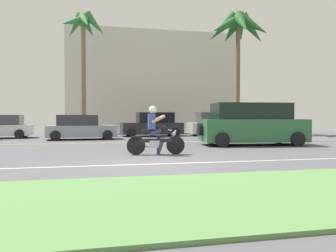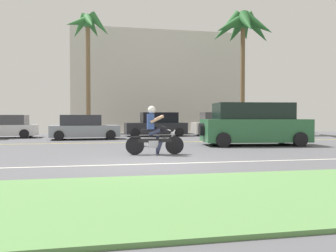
# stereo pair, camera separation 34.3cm
# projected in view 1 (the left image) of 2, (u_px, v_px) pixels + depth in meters

# --- Properties ---
(ground) EXTENTS (56.00, 30.00, 0.04)m
(ground) POSITION_uv_depth(u_px,v_px,m) (138.00, 153.00, 12.33)
(ground) COLOR #545459
(grass_median) EXTENTS (56.00, 3.80, 0.06)m
(grass_median) POSITION_uv_depth(u_px,v_px,m) (197.00, 197.00, 5.40)
(grass_median) COLOR #5B8C4C
(grass_median) RESTS_ON ground
(lane_line_near) EXTENTS (50.40, 0.12, 0.01)m
(lane_line_near) POSITION_uv_depth(u_px,v_px,m) (152.00, 164.00, 9.35)
(lane_line_near) COLOR silver
(lane_line_near) RESTS_ON ground
(lane_line_far) EXTENTS (50.40, 0.12, 0.01)m
(lane_line_far) POSITION_uv_depth(u_px,v_px,m) (125.00, 143.00, 17.24)
(lane_line_far) COLOR yellow
(lane_line_far) RESTS_ON ground
(motorcyclist) EXTENTS (2.02, 0.66, 1.68)m
(motorcyclist) POSITION_uv_depth(u_px,v_px,m) (155.00, 134.00, 11.75)
(motorcyclist) COLOR black
(motorcyclist) RESTS_ON ground
(suv_nearby) EXTENTS (5.05, 2.53, 1.94)m
(suv_nearby) POSITION_uv_depth(u_px,v_px,m) (252.00, 125.00, 15.74)
(suv_nearby) COLOR #2D663D
(suv_nearby) RESTS_ON ground
(parked_car_0) EXTENTS (3.84, 1.94, 1.43)m
(parked_car_0) POSITION_uv_depth(u_px,v_px,m) (0.00, 127.00, 21.08)
(parked_car_0) COLOR silver
(parked_car_0) RESTS_ON ground
(parked_car_1) EXTENTS (4.05, 2.18, 1.42)m
(parked_car_1) POSITION_uv_depth(u_px,v_px,m) (80.00, 128.00, 19.80)
(parked_car_1) COLOR #8C939E
(parked_car_1) RESTS_ON ground
(parked_car_2) EXTENTS (4.19, 2.07, 1.62)m
(parked_car_2) POSITION_uv_depth(u_px,v_px,m) (153.00, 125.00, 23.37)
(parked_car_2) COLOR #232328
(parked_car_2) RESTS_ON ground
(parked_car_3) EXTENTS (4.40, 2.07, 1.63)m
(parked_car_3) POSITION_uv_depth(u_px,v_px,m) (218.00, 125.00, 24.03)
(parked_car_3) COLOR beige
(parked_car_3) RESTS_ON ground
(palm_tree_0) EXTENTS (5.17, 5.25, 9.41)m
(palm_tree_0) POSITION_uv_depth(u_px,v_px,m) (238.00, 30.00, 26.02)
(palm_tree_0) COLOR brown
(palm_tree_0) RESTS_ON ground
(palm_tree_2) EXTENTS (3.44, 3.69, 8.82)m
(palm_tree_2) POSITION_uv_depth(u_px,v_px,m) (83.00, 32.00, 24.14)
(palm_tree_2) COLOR brown
(palm_tree_2) RESTS_ON ground
(building_far) EXTENTS (14.73, 4.00, 8.69)m
(building_far) POSITION_uv_depth(u_px,v_px,m) (152.00, 83.00, 30.57)
(building_far) COLOR beige
(building_far) RESTS_ON ground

